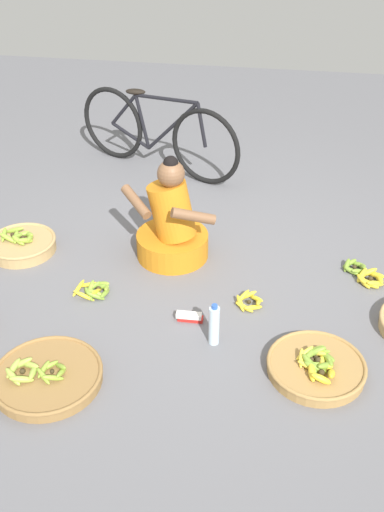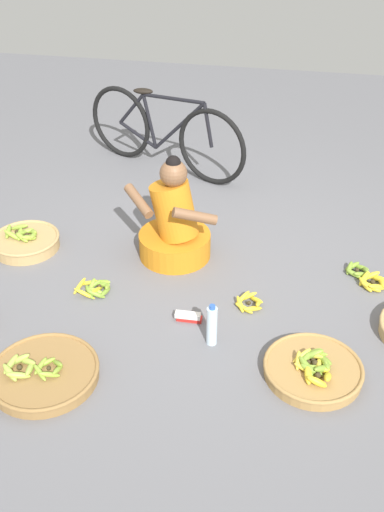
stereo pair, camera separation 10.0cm
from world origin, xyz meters
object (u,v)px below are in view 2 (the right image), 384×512
bicycle_leaning (164,132)px  loose_bananas_back_right (249,303)px  banana_basket_front_right (26,241)px  water_bottle (212,326)px  packet_carton_stack (189,317)px  vendor_woman_front (174,226)px  loose_bananas_back_center (367,278)px  banana_basket_mid_right (313,369)px  loose_bananas_near_bicycle (95,288)px  banana_basket_front_left (44,373)px

bicycle_leaning → loose_bananas_back_right: (1.02, -1.89, -0.33)m
banana_basket_front_right → bicycle_leaning: bearing=65.4°
banana_basket_front_right → water_bottle: (1.54, -0.76, 0.08)m
loose_bananas_back_right → water_bottle: (-0.18, -0.40, 0.11)m
packet_carton_stack → vendor_woman_front: bearing=109.4°
vendor_woman_front → banana_basket_front_right: size_ratio=1.58×
loose_bananas_back_center → loose_bananas_back_right: size_ratio=1.62×
banana_basket_front_right → loose_bananas_back_center: 2.48m
water_bottle → loose_bananas_back_right: bearing=65.9°
banana_basket_mid_right → loose_bananas_near_bicycle: (-1.46, 0.50, -0.02)m
vendor_woman_front → banana_basket_front_right: bearing=-173.7°
loose_bananas_back_right → water_bottle: 0.45m
banana_basket_front_left → loose_bananas_back_center: size_ratio=1.88×
banana_basket_front_right → loose_bananas_back_center: banana_basket_front_right is taller
banana_basket_front_right → packet_carton_stack: banana_basket_front_right is taller
bicycle_leaning → banana_basket_front_left: 2.78m
loose_bananas_near_bicycle → packet_carton_stack: 0.70m
packet_carton_stack → banana_basket_front_right: bearing=156.7°
vendor_woman_front → bicycle_leaning: 1.46m
packet_carton_stack → loose_bananas_back_right: bearing=31.8°
bicycle_leaning → banana_basket_mid_right: 2.85m
banana_basket_mid_right → bicycle_leaning: bearing=120.7°
loose_bananas_back_right → loose_bananas_near_bicycle: bearing=-177.5°
banana_basket_mid_right → packet_carton_stack: banana_basket_mid_right is taller
banana_basket_mid_right → loose_bananas_back_center: 1.04m
loose_bananas_back_center → water_bottle: water_bottle is taller
loose_bananas_back_center → banana_basket_mid_right: bearing=-108.8°
bicycle_leaning → water_bottle: 2.44m
bicycle_leaning → banana_basket_front_left: size_ratio=2.57×
loose_bananas_back_right → banana_basket_front_left: bearing=-140.2°
packet_carton_stack → banana_basket_front_left: bearing=-136.7°
banana_basket_mid_right → loose_bananas_near_bicycle: banana_basket_mid_right is taller
bicycle_leaning → packet_carton_stack: (0.66, -2.11, -0.33)m
loose_bananas_near_bicycle → banana_basket_front_right: bearing=149.0°
loose_bananas_back_center → packet_carton_stack: loose_bananas_back_center is taller
banana_basket_front_left → banana_basket_mid_right: bearing=12.4°
banana_basket_front_left → loose_bananas_back_right: bearing=39.8°
banana_basket_front_left → loose_bananas_near_bicycle: bearing=88.8°
packet_carton_stack → banana_basket_mid_right: bearing=-22.7°
bicycle_leaning → loose_bananas_near_bicycle: size_ratio=6.39×
banana_basket_front_left → packet_carton_stack: size_ratio=3.63×
banana_basket_mid_right → loose_bananas_back_right: bearing=128.1°
banana_basket_front_right → vendor_woman_front: bearing=6.3°
bicycle_leaning → loose_bananas_back_center: bearing=-39.2°
loose_bananas_back_center → banana_basket_front_right: bearing=-178.4°
loose_bananas_near_bicycle → water_bottle: bearing=-22.3°
loose_bananas_back_center → banana_basket_front_left: bearing=-144.2°
banana_basket_front_right → loose_bananas_back_center: (2.48, 0.07, -0.03)m
packet_carton_stack → bicycle_leaning: bearing=107.5°
banana_basket_front_right → water_bottle: water_bottle is taller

